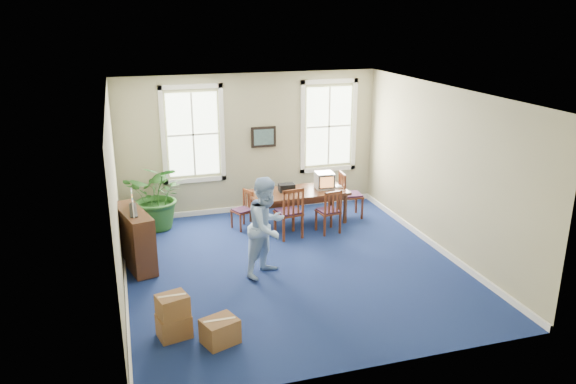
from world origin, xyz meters
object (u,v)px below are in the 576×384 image
object	(u,v)px
credenza	(135,239)
potted_plant	(159,196)
conference_table	(298,207)
man	(267,227)
cardboard_boxes	(185,310)
chair_near_left	(289,212)
crt_tv	(324,180)

from	to	relation	value
credenza	potted_plant	world-z (taller)	potted_plant
conference_table	credenza	xyz separation A→B (m)	(-3.54, -1.28, 0.17)
man	credenza	xyz separation A→B (m)	(-2.24, 1.01, -0.37)
credenza	cardboard_boxes	world-z (taller)	credenza
man	cardboard_boxes	distance (m)	2.29
chair_near_left	man	world-z (taller)	man
potted_plant	credenza	bearing A→B (deg)	-107.90
conference_table	crt_tv	xyz separation A→B (m)	(0.63, 0.05, 0.54)
chair_near_left	cardboard_boxes	world-z (taller)	chair_near_left
chair_near_left	man	distance (m)	1.82
crt_tv	potted_plant	distance (m)	3.63
credenza	potted_plant	distance (m)	1.91
credenza	potted_plant	xyz separation A→B (m)	(0.58, 1.80, 0.21)
conference_table	potted_plant	distance (m)	3.03
conference_table	credenza	world-z (taller)	credenza
chair_near_left	potted_plant	distance (m)	2.82
crt_tv	cardboard_boxes	world-z (taller)	crt_tv
conference_table	potted_plant	xyz separation A→B (m)	(-2.96, 0.53, 0.38)
man	cardboard_boxes	bearing A→B (deg)	-175.86
conference_table	credenza	size ratio (longest dim) A/B	1.58
cardboard_boxes	chair_near_left	bearing A→B (deg)	50.64
cardboard_boxes	potted_plant	bearing A→B (deg)	90.17
man	potted_plant	bearing A→B (deg)	82.22
potted_plant	cardboard_boxes	xyz separation A→B (m)	(0.01, -4.32, -0.39)
crt_tv	chair_near_left	distance (m)	1.37
conference_table	credenza	bearing A→B (deg)	-162.52
conference_table	chair_near_left	xyz separation A→B (m)	(-0.44, -0.73, 0.18)
conference_table	cardboard_boxes	bearing A→B (deg)	-130.19
credenza	cardboard_boxes	size ratio (longest dim) A/B	1.12
conference_table	crt_tv	world-z (taller)	crt_tv
chair_near_left	credenza	distance (m)	3.15
man	cardboard_boxes	xyz separation A→B (m)	(-1.64, -1.50, -0.55)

